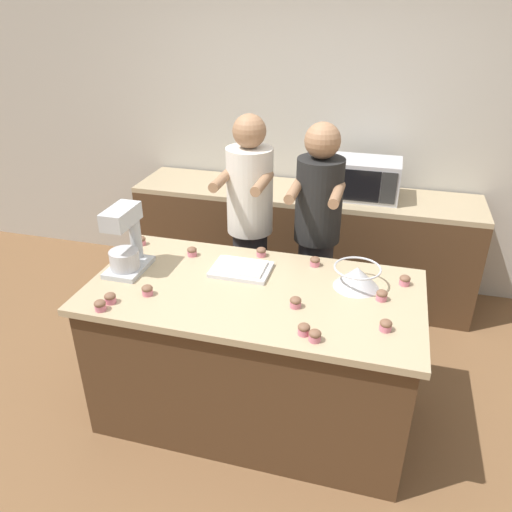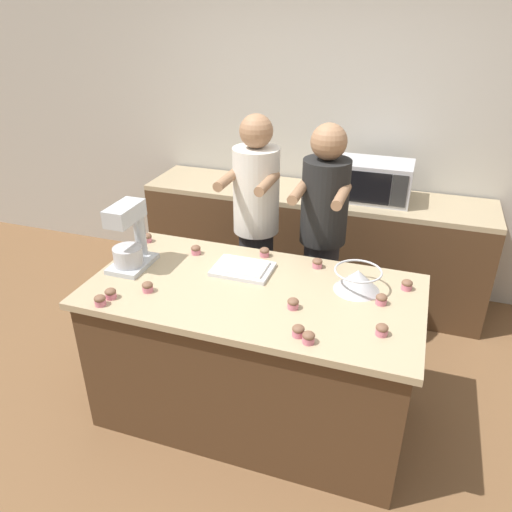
{
  "view_description": "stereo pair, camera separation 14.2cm",
  "coord_description": "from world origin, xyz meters",
  "px_view_note": "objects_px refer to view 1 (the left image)",
  "views": [
    {
      "loc": [
        0.64,
        -2.27,
        2.33
      ],
      "look_at": [
        0.0,
        0.05,
        1.08
      ],
      "focal_mm": 35.0,
      "sensor_mm": 36.0,
      "label": 1
    },
    {
      "loc": [
        0.78,
        -2.23,
        2.33
      ],
      "look_at": [
        0.0,
        0.05,
        1.08
      ],
      "focal_mm": 35.0,
      "sensor_mm": 36.0,
      "label": 2
    }
  ],
  "objects_px": {
    "cupcake_12": "(304,329)",
    "cupcake_3": "(261,252)",
    "stand_mixer": "(126,243)",
    "cupcake_11": "(296,302)",
    "mixing_bowl": "(357,276)",
    "cupcake_8": "(315,261)",
    "cupcake_7": "(110,298)",
    "cupcake_1": "(405,280)",
    "person_right": "(316,239)",
    "cupcake_6": "(386,325)",
    "microwave_oven": "(363,179)",
    "cupcake_9": "(141,240)",
    "cupcake_10": "(147,290)",
    "cupcake_0": "(192,251)",
    "cupcake_5": "(315,335)",
    "person_left": "(250,230)",
    "cupcake_4": "(382,295)",
    "cupcake_2": "(100,305)",
    "baking_tray": "(241,269)"
  },
  "relations": [
    {
      "from": "cupcake_7",
      "to": "cupcake_12",
      "type": "xyz_separation_m",
      "value": [
        1.03,
        -0.0,
        0.0
      ]
    },
    {
      "from": "microwave_oven",
      "to": "cupcake_6",
      "type": "distance_m",
      "value": 1.76
    },
    {
      "from": "cupcake_0",
      "to": "cupcake_1",
      "type": "xyz_separation_m",
      "value": [
        1.28,
        -0.01,
        0.0
      ]
    },
    {
      "from": "cupcake_2",
      "to": "cupcake_3",
      "type": "distance_m",
      "value": 1.03
    },
    {
      "from": "cupcake_3",
      "to": "cupcake_9",
      "type": "bearing_deg",
      "value": -176.29
    },
    {
      "from": "mixing_bowl",
      "to": "cupcake_7",
      "type": "relative_size",
      "value": 4.31
    },
    {
      "from": "baking_tray",
      "to": "cupcake_9",
      "type": "xyz_separation_m",
      "value": [
        -0.73,
        0.17,
        0.01
      ]
    },
    {
      "from": "cupcake_10",
      "to": "cupcake_12",
      "type": "xyz_separation_m",
      "value": [
        0.88,
        -0.13,
        0.0
      ]
    },
    {
      "from": "cupcake_4",
      "to": "cupcake_10",
      "type": "height_order",
      "value": "same"
    },
    {
      "from": "person_right",
      "to": "mixing_bowl",
      "type": "bearing_deg",
      "value": -60.88
    },
    {
      "from": "mixing_bowl",
      "to": "cupcake_8",
      "type": "relative_size",
      "value": 4.31
    },
    {
      "from": "cupcake_7",
      "to": "person_left",
      "type": "bearing_deg",
      "value": 66.93
    },
    {
      "from": "cupcake_7",
      "to": "cupcake_1",
      "type": "bearing_deg",
      "value": 22.01
    },
    {
      "from": "stand_mixer",
      "to": "cupcake_11",
      "type": "relative_size",
      "value": 6.55
    },
    {
      "from": "baking_tray",
      "to": "cupcake_7",
      "type": "xyz_separation_m",
      "value": [
        -0.57,
        -0.51,
        0.01
      ]
    },
    {
      "from": "mixing_bowl",
      "to": "cupcake_10",
      "type": "distance_m",
      "value": 1.15
    },
    {
      "from": "cupcake_2",
      "to": "cupcake_4",
      "type": "distance_m",
      "value": 1.47
    },
    {
      "from": "person_left",
      "to": "cupcake_12",
      "type": "height_order",
      "value": "person_left"
    },
    {
      "from": "cupcake_3",
      "to": "cupcake_11",
      "type": "relative_size",
      "value": 1.0
    },
    {
      "from": "cupcake_0",
      "to": "cupcake_2",
      "type": "distance_m",
      "value": 0.73
    },
    {
      "from": "cupcake_3",
      "to": "cupcake_7",
      "type": "height_order",
      "value": "same"
    },
    {
      "from": "cupcake_0",
      "to": "person_right",
      "type": "bearing_deg",
      "value": 32.62
    },
    {
      "from": "baking_tray",
      "to": "cupcake_0",
      "type": "bearing_deg",
      "value": 162.54
    },
    {
      "from": "person_right",
      "to": "baking_tray",
      "type": "distance_m",
      "value": 0.67
    },
    {
      "from": "microwave_oven",
      "to": "cupcake_9",
      "type": "xyz_separation_m",
      "value": [
        -1.31,
        -1.19,
        -0.15
      ]
    },
    {
      "from": "mixing_bowl",
      "to": "cupcake_2",
      "type": "bearing_deg",
      "value": -154.74
    },
    {
      "from": "cupcake_5",
      "to": "cupcake_8",
      "type": "bearing_deg",
      "value": 99.38
    },
    {
      "from": "cupcake_3",
      "to": "mixing_bowl",
      "type": "bearing_deg",
      "value": -19.69
    },
    {
      "from": "stand_mixer",
      "to": "cupcake_9",
      "type": "xyz_separation_m",
      "value": [
        -0.09,
        0.32,
        -0.14
      ]
    },
    {
      "from": "cupcake_12",
      "to": "cupcake_3",
      "type": "bearing_deg",
      "value": 119.02
    },
    {
      "from": "cupcake_6",
      "to": "cupcake_7",
      "type": "distance_m",
      "value": 1.41
    },
    {
      "from": "cupcake_7",
      "to": "cupcake_10",
      "type": "height_order",
      "value": "same"
    },
    {
      "from": "baking_tray",
      "to": "cupcake_11",
      "type": "relative_size",
      "value": 5.63
    },
    {
      "from": "cupcake_12",
      "to": "mixing_bowl",
      "type": "bearing_deg",
      "value": 68.85
    },
    {
      "from": "baking_tray",
      "to": "cupcake_9",
      "type": "relative_size",
      "value": 5.63
    },
    {
      "from": "person_right",
      "to": "cupcake_6",
      "type": "height_order",
      "value": "person_right"
    },
    {
      "from": "mixing_bowl",
      "to": "cupcake_4",
      "type": "distance_m",
      "value": 0.18
    },
    {
      "from": "stand_mixer",
      "to": "cupcake_11",
      "type": "bearing_deg",
      "value": -7.25
    },
    {
      "from": "person_left",
      "to": "stand_mixer",
      "type": "distance_m",
      "value": 0.91
    },
    {
      "from": "cupcake_3",
      "to": "cupcake_11",
      "type": "bearing_deg",
      "value": -57.81
    },
    {
      "from": "cupcake_11",
      "to": "cupcake_12",
      "type": "relative_size",
      "value": 1.0
    },
    {
      "from": "cupcake_4",
      "to": "person_right",
      "type": "bearing_deg",
      "value": 124.51
    },
    {
      "from": "cupcake_11",
      "to": "cupcake_1",
      "type": "bearing_deg",
      "value": 35.19
    },
    {
      "from": "person_left",
      "to": "person_right",
      "type": "distance_m",
      "value": 0.46
    },
    {
      "from": "cupcake_2",
      "to": "cupcake_3",
      "type": "relative_size",
      "value": 1.0
    },
    {
      "from": "stand_mixer",
      "to": "mixing_bowl",
      "type": "relative_size",
      "value": 1.52
    },
    {
      "from": "baking_tray",
      "to": "cupcake_10",
      "type": "distance_m",
      "value": 0.56
    },
    {
      "from": "cupcake_9",
      "to": "cupcake_10",
      "type": "xyz_separation_m",
      "value": [
        0.32,
        -0.55,
        0.0
      ]
    },
    {
      "from": "person_right",
      "to": "cupcake_1",
      "type": "distance_m",
      "value": 0.74
    },
    {
      "from": "cupcake_6",
      "to": "cupcake_10",
      "type": "relative_size",
      "value": 1.0
    }
  ]
}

